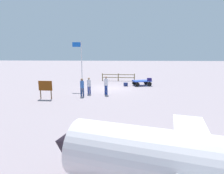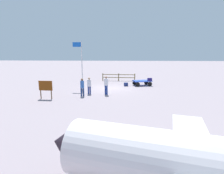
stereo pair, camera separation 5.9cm
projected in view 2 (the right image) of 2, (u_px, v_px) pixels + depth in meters
ground_plane at (110, 88)px, 19.90m from camera, size 120.00×120.00×0.00m
luggage_cart at (142, 82)px, 21.49m from camera, size 2.37×1.74×0.60m
suitcase_dark at (150, 79)px, 21.23m from camera, size 0.52×0.39×0.32m
suitcase_tan at (126, 84)px, 21.18m from camera, size 0.50×0.37×0.40m
worker_lead at (106, 84)px, 16.82m from camera, size 0.52×0.52×1.77m
worker_trailing at (82, 86)px, 16.24m from camera, size 0.46×0.46×1.64m
worker_supervisor at (89, 84)px, 17.12m from camera, size 0.51×0.51×1.60m
airplane_near at (183, 163)px, 4.51m from camera, size 7.64×6.25×3.23m
flagpole at (81, 61)px, 19.10m from camera, size 0.98×0.10×5.06m
signboard at (46, 87)px, 15.31m from camera, size 1.18×0.11×1.57m
wooden_fence at (119, 77)px, 24.94m from camera, size 4.56×0.28×1.02m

